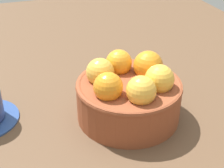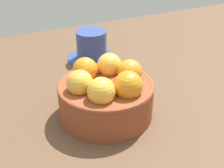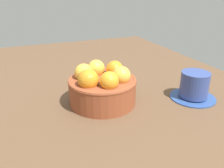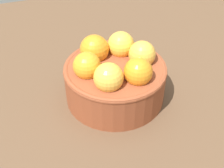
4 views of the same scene
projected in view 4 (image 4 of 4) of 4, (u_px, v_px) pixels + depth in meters
ground_plane at (115, 106)px, 53.14cm from camera, size 140.72×93.49×4.86cm
terracotta_bowl at (115, 76)px, 48.83cm from camera, size 16.78×16.78×10.08cm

